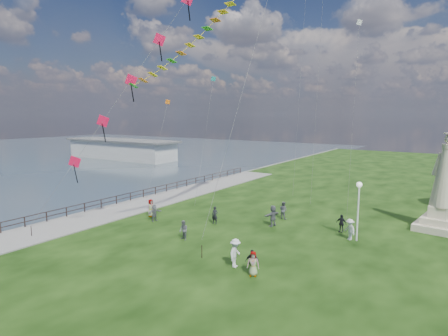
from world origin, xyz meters
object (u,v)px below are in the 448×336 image
Objects in this scene: person_1 at (184,230)px; person_11 at (273,216)px; person_3 at (252,261)px; person_10 at (151,208)px; pier_pavilion at (121,149)px; person_2 at (235,253)px; person_9 at (341,223)px; person_6 at (215,215)px; person_7 at (283,210)px; person_5 at (154,213)px; lamppost at (359,198)px; statue at (446,194)px; person_8 at (350,229)px; person_4 at (253,264)px.

person_11 is (4.17, 7.19, 0.16)m from person_1.
person_3 is 0.88× the size of person_10.
pier_pavilion is 17.89× the size of person_10.
person_2 is 11.54m from person_9.
person_6 reaches higher than person_9.
person_7 is at bearing 37.66° from person_6.
pier_pavilion is at bearing 55.86° from person_10.
person_9 is at bearing -59.27° from person_5.
person_3 is (1.35, -0.18, -0.19)m from person_2.
person_9 is at bearing -179.11° from person_7.
person_3 is 15.65m from person_10.
person_2 is at bearing -57.90° from person_6.
pier_pavilion is 68.81m from person_3.
lamppost reaches higher than person_6.
statue is at bearing 51.37° from lamppost.
statue is 19.61m from person_6.
person_1 is at bearing 62.02° from person_2.
person_7 is 2.67m from person_11.
person_8 is at bearing -34.58° from person_2.
statue is at bearing -54.08° from person_5.
statue is (65.80, -22.73, 1.26)m from pier_pavilion.
person_11 is (-5.51, -1.58, 0.17)m from person_9.
person_5 is 16.48m from person_9.
person_7 is at bearing 2.13° from person_2.
lamppost is 10.74m from person_3.
person_2 is at bearing -36.84° from person_3.
lamppost reaches higher than person_3.
person_4 is 0.91× the size of person_10.
person_10 is 0.91× the size of person_11.
lamppost is (-5.41, -6.78, 0.24)m from statue.
person_8 is at bearing 55.09° from person_1.
person_10 is (-16.69, -5.22, 0.08)m from person_9.
pier_pavilion is at bearing 165.28° from person_9.
person_3 is 0.43m from person_4.
person_8 is at bearing 49.00° from person_4.
person_1 is at bearing -110.18° from person_8.
person_7 is (4.39, 4.93, 0.03)m from person_6.
person_2 reaches higher than person_3.
person_7 reaches higher than person_3.
statue is at bearing -150.23° from person_7.
person_3 is at bearing 101.96° from person_4.
person_6 is at bearing -74.01° from person_10.
person_2 is (-5.20, -9.51, -2.42)m from lamppost.
pier_pavilion reaches higher than person_3.
person_5 reaches higher than person_1.
person_6 is at bearing 113.10° from person_4.
person_1 reaches higher than person_4.
person_8 is at bearing -65.60° from person_5.
person_3 is 0.90× the size of person_7.
person_3 is at bearing 34.89° from person_11.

